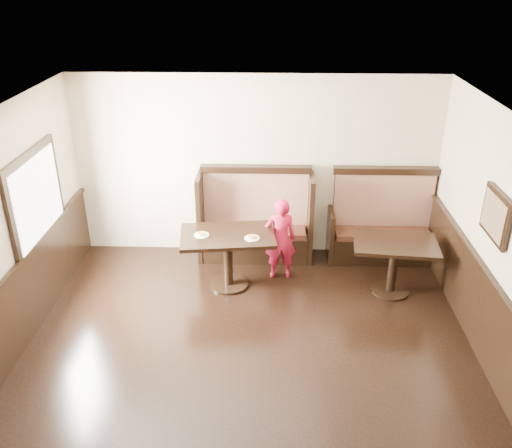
{
  "coord_description": "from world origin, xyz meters",
  "views": [
    {
      "loc": [
        0.25,
        -4.26,
        4.2
      ],
      "look_at": [
        0.04,
        2.35,
        1.0
      ],
      "focal_mm": 38.0,
      "sensor_mm": 36.0,
      "label": 1
    }
  ],
  "objects_px": {
    "booth_main": "(255,225)",
    "table_neighbor": "(394,255)",
    "booth_neighbor": "(381,229)",
    "table_main": "(228,246)",
    "child": "(280,239)"
  },
  "relations": [
    {
      "from": "booth_main",
      "to": "booth_neighbor",
      "type": "height_order",
      "value": "same"
    },
    {
      "from": "booth_main",
      "to": "table_neighbor",
      "type": "relative_size",
      "value": 1.47
    },
    {
      "from": "booth_neighbor",
      "to": "child",
      "type": "relative_size",
      "value": 1.33
    },
    {
      "from": "booth_main",
      "to": "table_neighbor",
      "type": "height_order",
      "value": "booth_main"
    },
    {
      "from": "table_neighbor",
      "to": "child",
      "type": "relative_size",
      "value": 0.96
    },
    {
      "from": "booth_neighbor",
      "to": "table_main",
      "type": "bearing_deg",
      "value": -158.4
    },
    {
      "from": "child",
      "to": "table_neighbor",
      "type": "bearing_deg",
      "value": 159.07
    },
    {
      "from": "booth_main",
      "to": "table_neighbor",
      "type": "xyz_separation_m",
      "value": [
        1.94,
        -1.01,
        0.06
      ]
    },
    {
      "from": "booth_main",
      "to": "child",
      "type": "bearing_deg",
      "value": -59.25
    },
    {
      "from": "booth_main",
      "to": "booth_neighbor",
      "type": "bearing_deg",
      "value": -0.05
    },
    {
      "from": "table_main",
      "to": "child",
      "type": "distance_m",
      "value": 0.79
    },
    {
      "from": "booth_main",
      "to": "table_neighbor",
      "type": "bearing_deg",
      "value": -27.47
    },
    {
      "from": "table_main",
      "to": "table_neighbor",
      "type": "distance_m",
      "value": 2.3
    },
    {
      "from": "booth_neighbor",
      "to": "child",
      "type": "height_order",
      "value": "booth_neighbor"
    },
    {
      "from": "booth_neighbor",
      "to": "table_neighbor",
      "type": "xyz_separation_m",
      "value": [
        -0.01,
        -1.01,
        0.11
      ]
    }
  ]
}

